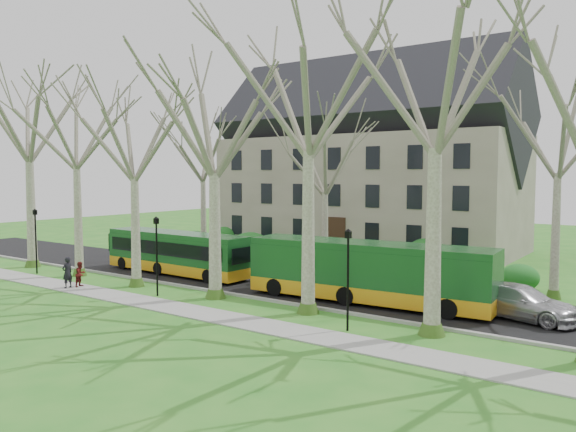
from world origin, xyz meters
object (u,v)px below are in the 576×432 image
(bus_follow, at_px, (367,271))
(sedan, at_px, (520,302))
(bus_lead, at_px, (177,252))
(pedestrian_a, at_px, (67,272))
(pedestrian_b, at_px, (81,274))

(bus_follow, bearing_deg, sedan, 5.06)
(bus_lead, bearing_deg, sedan, 4.23)
(pedestrian_a, relative_size, pedestrian_b, 1.23)
(sedan, bearing_deg, pedestrian_a, 120.39)
(pedestrian_a, bearing_deg, sedan, 102.99)
(bus_follow, height_order, pedestrian_b, bus_follow)
(bus_follow, relative_size, pedestrian_a, 7.10)
(pedestrian_a, height_order, pedestrian_b, pedestrian_a)
(sedan, relative_size, pedestrian_a, 2.93)
(bus_lead, relative_size, sedan, 2.16)
(pedestrian_a, xyz_separation_m, pedestrian_b, (0.26, 0.69, -0.17))
(bus_lead, distance_m, sedan, 21.60)
(bus_lead, bearing_deg, pedestrian_a, -102.22)
(bus_follow, distance_m, sedan, 7.40)
(sedan, distance_m, pedestrian_b, 24.17)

